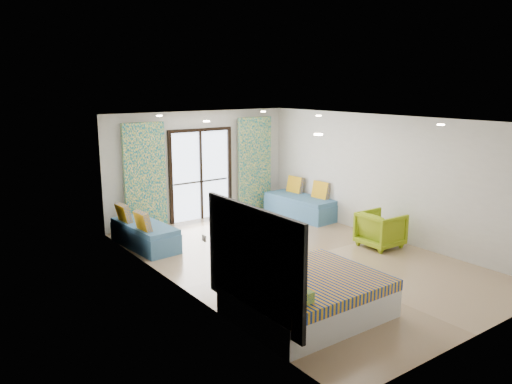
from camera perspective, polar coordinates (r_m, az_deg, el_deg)
floor at (r=9.86m, az=4.74°, el=-7.60°), size 5.00×7.50×0.01m
ceiling at (r=9.30m, az=5.04°, el=8.25°), size 5.00×7.50×0.01m
wall_back at (r=12.52m, az=-6.40°, el=3.02°), size 5.00×0.01×2.70m
wall_front at (r=7.18m, az=24.89°, el=-5.03°), size 5.00×0.01×2.70m
wall_left at (r=8.12m, az=-8.61°, el=-2.10°), size 0.01×7.50×2.70m
wall_right at (r=11.26m, az=14.57°, el=1.66°), size 0.01×7.50×2.70m
balcony_door at (r=12.51m, az=-6.33°, el=2.59°), size 1.76×0.08×2.28m
balcony_rail at (r=12.57m, az=-6.32°, el=1.21°), size 1.52×0.03×0.04m
curtain_left at (r=11.70m, az=-12.56°, el=1.65°), size 1.00×0.10×2.50m
curtain_right at (r=13.21m, az=-0.15°, el=3.14°), size 1.00×0.10×2.50m
downlight_a at (r=6.89m, az=7.14°, el=6.55°), size 0.12×0.12×0.02m
downlight_b at (r=9.03m, az=20.36°, el=7.23°), size 0.12×0.12×0.02m
downlight_c at (r=9.30m, az=-5.68°, el=8.05°), size 0.12×0.12×0.02m
downlight_d at (r=10.98m, az=7.17°, el=8.65°), size 0.12×0.12×0.02m
downlight_e at (r=11.07m, az=-10.99°, el=8.55°), size 0.12×0.12×0.02m
downlight_f at (r=12.51m, az=0.83°, el=9.18°), size 0.12×0.12×0.02m
headboard at (r=6.64m, az=-0.41°, el=-7.94°), size 0.06×2.10×1.50m
switch_plate at (r=7.64m, az=-5.96°, el=-5.29°), size 0.02×0.10×0.10m
bed at (r=7.50m, az=5.84°, el=-11.72°), size 2.11×1.73×0.73m
daybed_left at (r=10.69m, az=-12.66°, el=-4.71°), size 0.84×1.85×0.89m
daybed_right at (r=12.81m, az=5.12°, el=-1.54°), size 0.91×2.01×0.96m
coffee_table at (r=11.42m, az=-2.00°, el=-3.00°), size 0.74×0.74×0.66m
vase at (r=11.46m, az=-1.97°, el=-2.30°), size 0.22×0.22×0.17m
armchair at (r=10.73m, az=14.07°, el=-3.99°), size 0.76×0.81×0.82m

